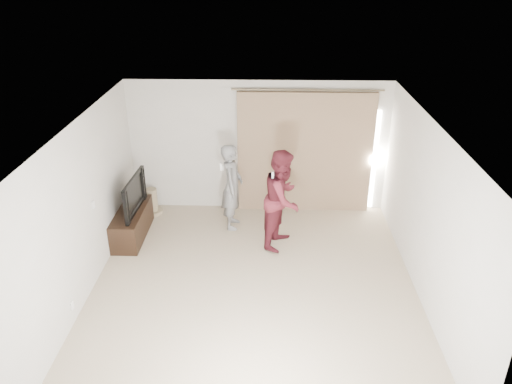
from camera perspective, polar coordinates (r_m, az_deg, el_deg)
floor at (r=7.90m, az=-0.24°, el=-10.82°), size 5.50×5.50×0.00m
wall_back at (r=9.71m, az=0.28°, el=5.19°), size 5.00×0.04×2.60m
wall_left at (r=7.69m, az=-19.22°, el=-2.08°), size 0.04×5.50×2.60m
ceiling at (r=6.69m, az=-0.28°, el=7.41°), size 5.00×5.50×0.01m
curtain at (r=9.71m, az=5.68°, el=4.43°), size 2.80×0.11×2.46m
tv_console at (r=9.35m, az=-13.98°, el=-3.50°), size 0.47×1.36×0.52m
tv at (r=9.08m, az=-14.36°, el=-0.26°), size 0.20×1.14×0.65m
scratching_post at (r=10.10m, az=-11.79°, el=-1.28°), size 0.40×0.40×0.53m
person_man at (r=9.17m, az=-2.76°, el=0.61°), size 0.42×0.62×1.64m
person_woman at (r=8.57m, az=3.09°, el=-0.78°), size 0.94×1.05×1.77m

